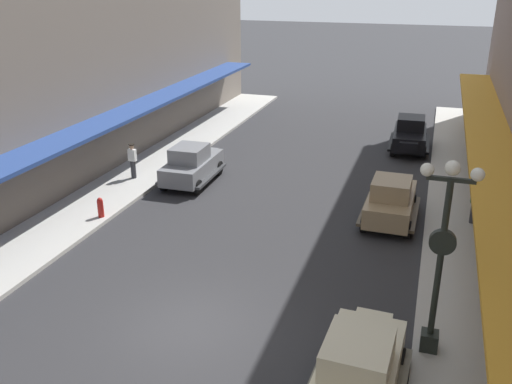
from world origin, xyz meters
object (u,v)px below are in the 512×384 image
(parked_car_3, at_px, (410,134))
(parked_car_0, at_px, (358,369))
(parked_car_1, at_px, (391,199))
(fire_hydrant, at_px, (100,207))
(lamp_post_with_clock, at_px, (441,252))
(parked_car_2, at_px, (192,163))
(pedestrian_0, at_px, (475,202))
(pedestrian_1, at_px, (133,161))

(parked_car_3, bearing_deg, parked_car_0, -89.62)
(parked_car_1, distance_m, fire_hydrant, 11.51)
(parked_car_0, relative_size, lamp_post_with_clock, 0.84)
(fire_hydrant, bearing_deg, parked_car_2, 71.33)
(parked_car_2, height_order, fire_hydrant, parked_car_2)
(fire_hydrant, height_order, pedestrian_0, pedestrian_0)
(fire_hydrant, relative_size, pedestrian_0, 0.49)
(parked_car_0, height_order, parked_car_2, same)
(parked_car_1, xyz_separation_m, parked_car_3, (0.11, 10.06, 0.00))
(parked_car_0, xyz_separation_m, parked_car_2, (-9.50, 12.16, 0.00))
(parked_car_2, bearing_deg, parked_car_3, 42.01)
(parked_car_0, xyz_separation_m, pedestrian_1, (-12.24, 11.52, 0.07))
(fire_hydrant, bearing_deg, pedestrian_1, 103.00)
(parked_car_2, xyz_separation_m, pedestrian_1, (-2.74, -0.65, 0.07))
(parked_car_0, relative_size, parked_car_3, 1.00)
(lamp_post_with_clock, height_order, pedestrian_0, lamp_post_with_clock)
(parked_car_3, bearing_deg, pedestrian_1, -143.11)
(pedestrian_1, bearing_deg, parked_car_1, -4.63)
(parked_car_3, relative_size, pedestrian_0, 2.58)
(parked_car_0, distance_m, pedestrian_0, 11.43)
(parked_car_1, relative_size, pedestrian_0, 2.56)
(parked_car_0, xyz_separation_m, parked_car_3, (-0.14, 20.60, 0.00))
(parked_car_1, distance_m, pedestrian_1, 12.04)
(pedestrian_0, bearing_deg, parked_car_0, -104.62)
(parked_car_0, relative_size, parked_car_1, 1.01)
(parked_car_2, relative_size, pedestrian_0, 2.57)
(fire_hydrant, xyz_separation_m, pedestrian_0, (14.10, 3.97, 0.45))
(parked_car_3, distance_m, lamp_post_with_clock, 18.43)
(parked_car_1, bearing_deg, lamp_post_with_clock, -77.77)
(pedestrian_1, bearing_deg, parked_car_0, -43.25)
(parked_car_0, xyz_separation_m, pedestrian_0, (2.88, 11.06, 0.07))
(lamp_post_with_clock, height_order, pedestrian_1, lamp_post_with_clock)
(parked_car_2, xyz_separation_m, parked_car_3, (9.37, 8.44, 0.00))
(parked_car_0, distance_m, lamp_post_with_clock, 3.48)
(parked_car_3, height_order, lamp_post_with_clock, lamp_post_with_clock)
(pedestrian_1, bearing_deg, parked_car_2, 13.30)
(parked_car_1, height_order, fire_hydrant, parked_car_1)
(lamp_post_with_clock, xyz_separation_m, pedestrian_0, (1.35, 8.69, -1.97))
(parked_car_0, xyz_separation_m, fire_hydrant, (-11.22, 7.09, -0.38))
(parked_car_1, bearing_deg, pedestrian_0, 9.28)
(lamp_post_with_clock, height_order, fire_hydrant, lamp_post_with_clock)
(parked_car_2, distance_m, pedestrian_0, 12.44)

